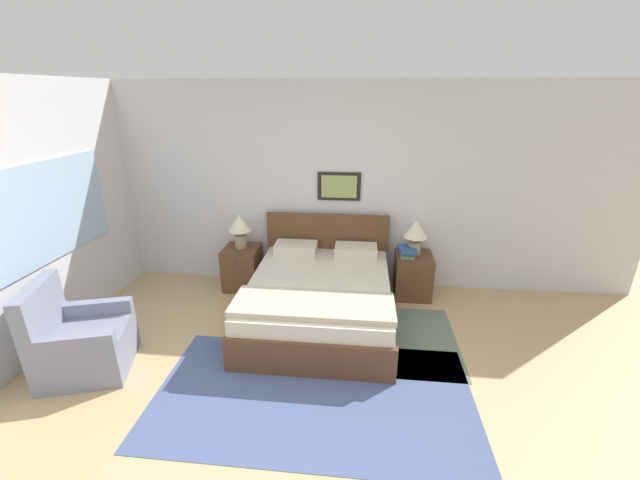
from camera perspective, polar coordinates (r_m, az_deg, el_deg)
ground_plane at (r=3.30m, az=-3.38°, el=-27.24°), size 16.00×16.00×0.00m
wall_back at (r=5.04m, az=1.32°, el=7.55°), size 7.77×0.09×2.60m
wall_left at (r=4.84m, az=-34.45°, el=3.32°), size 0.08×5.09×2.60m
area_rug_main at (r=3.63m, az=-0.94°, el=-21.61°), size 2.73×1.49×0.01m
area_rug_bedside at (r=4.39m, az=14.62°, el=-13.91°), size 0.71×1.27×0.01m
bed at (r=4.44m, az=-0.02°, el=-8.39°), size 1.58×1.93×0.99m
armchair at (r=4.32m, az=-31.50°, el=-12.58°), size 0.89×0.87×0.90m
nightstand_near_window at (r=5.29m, az=-11.20°, el=-3.93°), size 0.45×0.49×0.55m
nightstand_by_door at (r=5.11m, az=13.33°, el=-4.99°), size 0.45×0.49×0.55m
table_lamp_near_window at (r=5.10m, az=-11.61°, el=1.98°), size 0.29×0.29×0.45m
table_lamp_by_door at (r=4.92m, az=13.74°, el=1.09°), size 0.29×0.29×0.45m
book_thick_bottom at (r=4.94m, az=12.52°, el=-2.07°), size 0.17×0.26×0.04m
book_hardcover_middle at (r=4.93m, az=12.55°, el=-1.68°), size 0.19×0.22×0.03m
book_novel_upper at (r=4.91m, az=12.58°, el=-1.30°), size 0.23×0.28×0.04m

